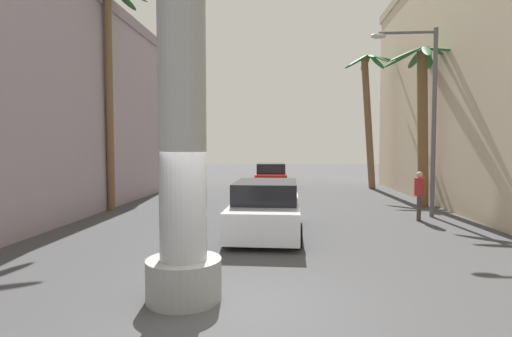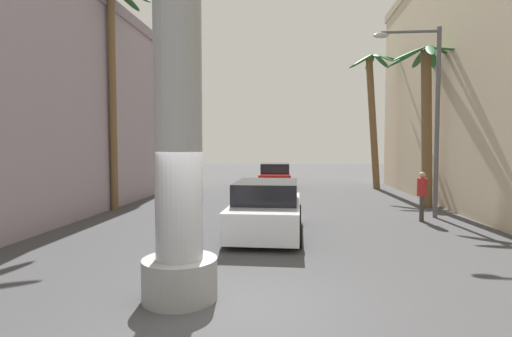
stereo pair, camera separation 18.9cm
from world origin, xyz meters
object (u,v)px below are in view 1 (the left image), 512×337
Objects in this scene: palm_tree_far_right at (369,107)px; pedestrian_mid_right at (419,192)px; pedestrian_far_left at (168,179)px; street_lamp at (424,103)px; palm_tree_mid_right at (423,107)px; car_far at (271,176)px; car_lead at (266,209)px; palm_tree_mid_left at (110,67)px.

palm_tree_far_right is 4.80× the size of pedestrian_mid_right.
pedestrian_far_left is (-10.57, 5.41, -0.04)m from pedestrian_mid_right.
palm_tree_mid_right is at bearing 72.04° from street_lamp.
street_lamp is 4.00× the size of pedestrian_mid_right.
pedestrian_mid_right is at bearing -114.18° from street_lamp.
palm_tree_mid_right reaches higher than car_far.
car_far is 7.39m from palm_tree_far_right.
street_lamp reaches higher than pedestrian_mid_right.
car_lead is 1.08× the size of car_far.
palm_tree_mid_right reaches higher than street_lamp.
palm_tree_far_right is 11.63m from pedestrian_mid_right.
pedestrian_mid_right is 1.03× the size of pedestrian_far_left.
pedestrian_far_left is at bearing 124.12° from car_lead.
car_far is 12.07m from pedestrian_mid_right.
palm_tree_mid_right is at bearing -83.95° from palm_tree_far_right.
palm_tree_mid_left is at bearing -123.40° from car_far.
palm_tree_mid_left is (-6.45, 3.84, 5.05)m from car_lead.
street_lamp is 2.86m from palm_tree_mid_right.
palm_tree_mid_right is (0.88, 2.72, 0.12)m from street_lamp.
palm_tree_mid_left is 5.48× the size of pedestrian_far_left.
palm_tree_mid_right is 12.41m from pedestrian_far_left.
car_far is (-5.92, 9.93, -3.43)m from street_lamp.
car_lead is 2.88× the size of pedestrian_far_left.
car_far is at bearing 46.67° from pedestrian_far_left.
pedestrian_mid_right is (-1.23, -3.49, -3.28)m from palm_tree_mid_right.
pedestrian_far_left is at bearing 170.79° from palm_tree_mid_right.
palm_tree_mid_left reaches higher than street_lamp.
palm_tree_far_right is at bearing 1.87° from car_far.
palm_tree_mid_right is 4.16× the size of pedestrian_far_left.
street_lamp is at bearing -2.96° from palm_tree_mid_left.
street_lamp is 12.18m from palm_tree_mid_left.
street_lamp is at bearing 29.88° from car_lead.
palm_tree_mid_left reaches higher than palm_tree_mid_right.
car_far is at bearing 117.48° from pedestrian_mid_right.
street_lamp reaches higher than car_lead.
palm_tree_far_right reaches higher than pedestrian_far_left.
palm_tree_far_right is at bearing 66.89° from car_lead.
palm_tree_far_right reaches higher than street_lamp.
palm_tree_mid_right is 0.76× the size of palm_tree_mid_left.
pedestrian_mid_right is at bearing -27.10° from pedestrian_far_left.
car_lead is at bearing -150.12° from street_lamp.
palm_tree_mid_right is (6.48, 5.93, 3.55)m from car_lead.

